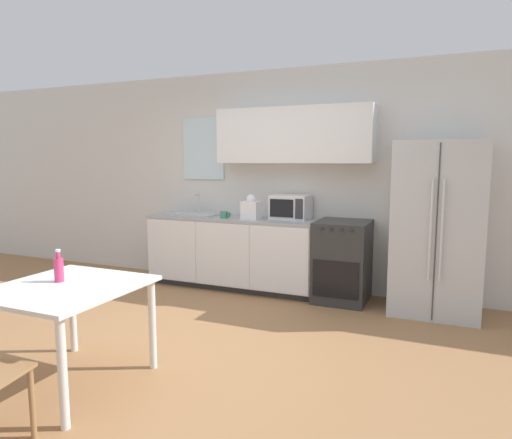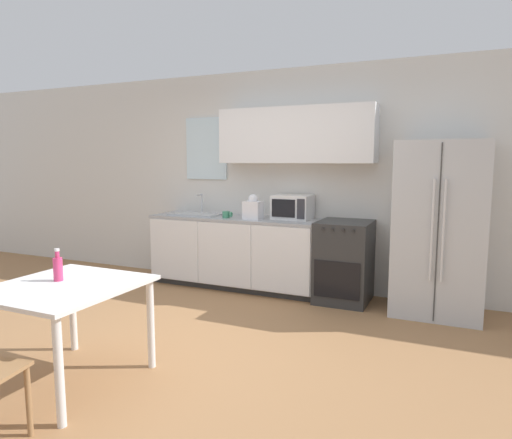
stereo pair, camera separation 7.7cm
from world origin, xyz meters
name	(u,v)px [view 1 (the left image)]	position (x,y,z in m)	size (l,w,h in m)	color
ground_plane	(197,342)	(0.00, 0.00, 0.00)	(12.00, 12.00, 0.00)	#9E7047
wall_back	(281,172)	(0.03, 2.04, 1.44)	(12.00, 0.38, 2.70)	silver
kitchen_counter	(233,252)	(-0.48, 1.73, 0.45)	(2.19, 0.63, 0.89)	#333333
oven_range	(342,261)	(0.90, 1.72, 0.46)	(0.58, 0.66, 0.91)	#2D2D2D
refrigerator	(437,228)	(1.88, 1.69, 0.89)	(0.88, 0.74, 1.79)	silver
kitchen_sink	(194,214)	(-1.06, 1.74, 0.91)	(0.66, 0.39, 0.26)	#B7BABC
microwave	(291,207)	(0.23, 1.83, 1.04)	(0.45, 0.35, 0.29)	silver
coffee_mug	(225,215)	(-0.54, 1.60, 0.93)	(0.12, 0.09, 0.08)	#3F8C66
grocery_bag_0	(251,208)	(-0.19, 1.63, 1.02)	(0.21, 0.18, 0.30)	white
dining_table	(66,299)	(-0.46, -1.00, 0.62)	(0.92, 1.00, 0.72)	white
drink_bottle	(59,269)	(-0.57, -0.94, 0.82)	(0.07, 0.07, 0.24)	#DB386B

